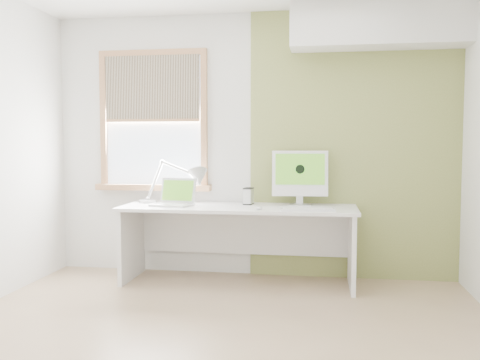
% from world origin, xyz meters
% --- Properties ---
extents(room, '(4.04, 3.54, 2.64)m').
position_xyz_m(room, '(0.00, 0.00, 1.30)').
color(room, tan).
rests_on(room, ground).
extents(accent_wall, '(2.00, 0.02, 2.60)m').
position_xyz_m(accent_wall, '(1.00, 1.74, 1.30)').
color(accent_wall, olive).
rests_on(accent_wall, room).
extents(soffit, '(1.60, 0.40, 0.42)m').
position_xyz_m(soffit, '(1.20, 1.57, 2.40)').
color(soffit, white).
rests_on(soffit, room).
extents(window, '(1.20, 0.14, 1.42)m').
position_xyz_m(window, '(-1.00, 1.71, 1.54)').
color(window, '#A37047').
rests_on(window, room).
extents(desk, '(2.20, 0.70, 0.73)m').
position_xyz_m(desk, '(-0.07, 1.44, 0.53)').
color(desk, white).
rests_on(desk, room).
extents(desk_lamp, '(0.76, 0.30, 0.43)m').
position_xyz_m(desk_lamp, '(-0.58, 1.53, 0.95)').
color(desk_lamp, silver).
rests_on(desk_lamp, desk).
extents(laptop, '(0.41, 0.36, 0.25)m').
position_xyz_m(laptop, '(-0.68, 1.36, 0.79)').
color(laptop, silver).
rests_on(laptop, desk).
extents(phone_dock, '(0.07, 0.07, 0.12)m').
position_xyz_m(phone_dock, '(-0.00, 1.51, 0.76)').
color(phone_dock, silver).
rests_on(phone_dock, desk).
extents(external_drive, '(0.09, 0.13, 0.16)m').
position_xyz_m(external_drive, '(0.01, 1.53, 0.81)').
color(external_drive, silver).
rests_on(external_drive, desk).
extents(imac, '(0.53, 0.19, 0.52)m').
position_xyz_m(imac, '(0.50, 1.56, 1.02)').
color(imac, silver).
rests_on(imac, desk).
extents(keyboard, '(0.49, 0.20, 0.02)m').
position_xyz_m(keyboard, '(0.58, 1.17, 0.74)').
color(keyboard, white).
rests_on(keyboard, desk).
extents(mouse, '(0.07, 0.10, 0.03)m').
position_xyz_m(mouse, '(0.15, 1.17, 0.74)').
color(mouse, white).
rests_on(mouse, desk).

